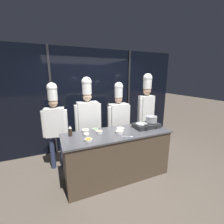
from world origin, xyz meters
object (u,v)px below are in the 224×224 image
at_px(prep_bowl_chicken, 120,129).
at_px(prep_bowl_ginger, 86,131).
at_px(prep_bowl_carrots, 88,140).
at_px(serving_spoon_slotted, 130,137).
at_px(chef_sous, 88,116).
at_px(prep_bowl_noodles, 86,134).
at_px(prep_bowl_shrimp, 119,132).
at_px(prep_bowl_scallions, 95,129).
at_px(chef_line, 118,117).
at_px(squeeze_bottle_soy, 70,131).
at_px(chef_head, 55,121).
at_px(prep_bowl_mushrooms, 99,132).
at_px(stock_pot, 151,119).
at_px(chef_pastry, 146,106).
at_px(frying_pan, 142,123).
at_px(portable_stove, 146,125).

relative_size(prep_bowl_chicken, prep_bowl_ginger, 1.10).
bearing_deg(prep_bowl_carrots, serving_spoon_slotted, -10.44).
xyz_separation_m(prep_bowl_carrots, chef_sous, (0.22, 0.89, 0.17)).
bearing_deg(chef_sous, prep_bowl_noodles, 75.20).
distance_m(prep_bowl_shrimp, prep_bowl_scallions, 0.50).
relative_size(prep_bowl_carrots, chef_line, 0.07).
height_order(prep_bowl_shrimp, prep_bowl_noodles, prep_bowl_shrimp).
relative_size(squeeze_bottle_soy, chef_head, 0.10).
bearing_deg(prep_bowl_mushrooms, prep_bowl_noodles, -174.54).
bearing_deg(prep_bowl_scallions, chef_line, 31.81).
xyz_separation_m(prep_bowl_mushrooms, prep_bowl_scallions, (-0.03, 0.16, -0.00)).
height_order(serving_spoon_slotted, chef_head, chef_head).
height_order(stock_pot, prep_bowl_shrimp, stock_pot).
relative_size(prep_bowl_chicken, chef_pastry, 0.08).
bearing_deg(prep_bowl_chicken, serving_spoon_slotted, -90.74).
bearing_deg(chef_sous, prep_bowl_scallions, 95.58).
xyz_separation_m(squeeze_bottle_soy, prep_bowl_chicken, (0.97, -0.08, -0.06)).
xyz_separation_m(squeeze_bottle_soy, chef_line, (1.22, 0.54, 0.01)).
height_order(frying_pan, prep_bowl_carrots, frying_pan).
distance_m(squeeze_bottle_soy, prep_bowl_chicken, 0.97).
relative_size(chef_sous, chef_pastry, 0.96).
bearing_deg(chef_pastry, prep_bowl_ginger, 6.72).
relative_size(stock_pot, prep_bowl_carrots, 1.96).
xyz_separation_m(prep_bowl_shrimp, chef_head, (-1.10, 0.82, 0.12)).
distance_m(prep_bowl_mushrooms, chef_head, 1.01).
xyz_separation_m(prep_bowl_chicken, serving_spoon_slotted, (-0.00, -0.38, -0.02)).
bearing_deg(portable_stove, chef_head, 156.91).
height_order(stock_pot, chef_sous, chef_sous).
bearing_deg(chef_pastry, prep_bowl_mushrooms, 13.98).
bearing_deg(prep_bowl_mushrooms, portable_stove, -4.99).
bearing_deg(prep_bowl_carrots, prep_bowl_scallions, 59.64).
height_order(prep_bowl_scallions, chef_head, chef_head).
bearing_deg(prep_bowl_shrimp, serving_spoon_slotted, -70.20).
relative_size(frying_pan, prep_bowl_scallions, 3.73).
bearing_deg(prep_bowl_noodles, portable_stove, -2.91).
height_order(frying_pan, prep_bowl_scallions, frying_pan).
height_order(prep_bowl_carrots, chef_sous, chef_sous).
bearing_deg(chef_line, frying_pan, 101.77).
distance_m(prep_bowl_scallions, prep_bowl_ginger, 0.20).
height_order(frying_pan, chef_sous, chef_sous).
xyz_separation_m(squeeze_bottle_soy, prep_bowl_carrots, (0.25, -0.33, -0.07)).
xyz_separation_m(prep_bowl_chicken, prep_bowl_noodles, (-0.70, -0.01, -0.01)).
xyz_separation_m(prep_bowl_ginger, chef_pastry, (1.70, 0.43, 0.26)).
height_order(prep_bowl_noodles, chef_pastry, chef_pastry).
xyz_separation_m(prep_bowl_carrots, prep_bowl_ginger, (0.05, 0.41, 0.01)).
bearing_deg(prep_bowl_chicken, chef_sous, 127.89).
distance_m(prep_bowl_scallions, chef_pastry, 1.58).
distance_m(squeeze_bottle_soy, chef_pastry, 2.07).
bearing_deg(portable_stove, serving_spoon_slotted, -152.03).
distance_m(prep_bowl_scallions, prep_bowl_noodles, 0.29).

